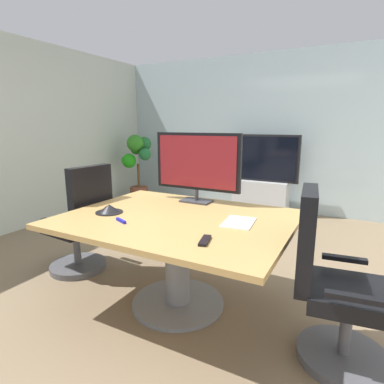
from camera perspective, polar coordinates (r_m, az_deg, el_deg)
The scene contains 12 objects.
ground_plane at distance 2.95m, azimuth -3.19°, elevation -17.59°, with size 7.48×7.48×0.00m, color #7A664C.
wall_back_glass_partition at distance 5.59m, azimuth 14.32°, elevation 10.27°, with size 5.72×0.10×2.63m, color #9EB2B7.
conference_table at distance 2.53m, azimuth -2.69°, elevation -8.54°, with size 1.75×1.36×0.76m.
office_chair_left at distance 3.32m, azimuth -19.48°, elevation -6.25°, with size 0.61×0.59×1.09m.
office_chair_right at distance 2.20m, azimuth 24.18°, elevation -16.30°, with size 0.62×0.60×1.09m.
tv_monitor at distance 2.87m, azimuth 0.94°, elevation 5.21°, with size 0.84×0.18×0.64m.
wall_display_unit at distance 5.36m, azimuth 12.42°, elevation 0.88°, with size 1.20×0.36×1.31m.
potted_plant at distance 5.97m, azimuth -9.99°, elevation 5.33°, with size 0.66×0.57×1.29m.
conference_phone at distance 2.65m, azimuth -14.87°, elevation -3.01°, with size 0.22×0.22×0.07m.
remote_control at distance 1.95m, azimuth 2.36°, elevation -8.81°, with size 0.05×0.17×0.02m, color black.
whiteboard_marker at distance 2.39m, azimuth -12.80°, elevation -5.11°, with size 0.13×0.02×0.02m, color #1919A5.
paper_notepad at distance 2.33m, azimuth 8.52°, elevation -5.49°, with size 0.21×0.30×0.01m, color white.
Camera 1 is at (1.34, -2.19, 1.47)m, focal length 29.28 mm.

